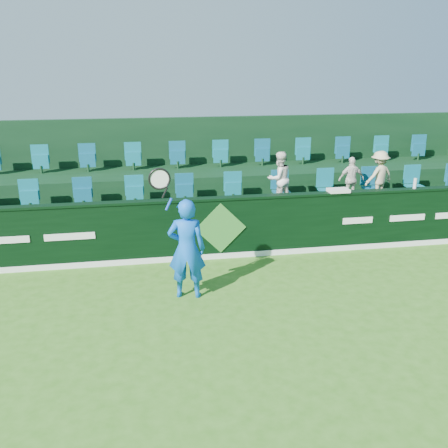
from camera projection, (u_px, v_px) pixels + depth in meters
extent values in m
plane|color=#316718|center=(266.00, 359.00, 7.17)|extent=(60.00, 60.00, 0.00)
cube|color=black|center=(220.00, 229.00, 10.71)|extent=(16.00, 0.20, 1.30)
cube|color=black|center=(220.00, 198.00, 10.50)|extent=(16.00, 0.24, 0.05)
cube|color=white|center=(221.00, 256.00, 10.79)|extent=(16.00, 0.02, 0.12)
cube|color=#357D2D|center=(221.00, 228.00, 10.59)|extent=(1.10, 0.02, 1.10)
cube|color=white|center=(7.00, 240.00, 9.88)|extent=(0.85, 0.01, 0.14)
cube|color=white|center=(70.00, 237.00, 10.08)|extent=(1.00, 0.01, 0.14)
cube|color=white|center=(358.00, 220.00, 11.10)|extent=(0.70, 0.01, 0.14)
cube|color=white|center=(407.00, 218.00, 11.30)|extent=(0.85, 0.01, 0.14)
cube|color=black|center=(212.00, 224.00, 11.82)|extent=(16.00, 2.00, 0.80)
cube|color=black|center=(202.00, 194.00, 13.52)|extent=(16.00, 1.80, 1.30)
cube|color=black|center=(197.00, 163.00, 14.25)|extent=(16.00, 0.20, 2.60)
cube|color=#0F6776|center=(209.00, 191.00, 11.98)|extent=(13.50, 0.50, 0.60)
cube|color=#0F6776|center=(200.00, 157.00, 13.51)|extent=(13.50, 0.50, 0.60)
imported|color=blue|center=(187.00, 249.00, 8.82)|extent=(0.73, 0.54, 1.83)
cylinder|color=#143FBF|center=(169.00, 204.00, 8.41)|extent=(0.14, 0.04, 0.22)
cylinder|color=black|center=(165.00, 193.00, 8.34)|extent=(0.12, 0.03, 0.19)
torus|color=black|center=(159.00, 179.00, 8.25)|extent=(0.50, 0.04, 0.50)
cylinder|color=silver|center=(159.00, 179.00, 8.25)|extent=(0.41, 0.01, 0.41)
imported|color=white|center=(279.00, 179.00, 11.78)|extent=(0.75, 0.67, 1.28)
imported|color=silver|center=(351.00, 179.00, 12.11)|extent=(0.65, 0.28, 1.09)
imported|color=#C2B589|center=(379.00, 176.00, 12.21)|extent=(0.89, 0.67, 1.22)
cube|color=white|center=(338.00, 190.00, 10.92)|extent=(0.46, 0.30, 0.07)
cylinder|color=silver|center=(415.00, 183.00, 11.19)|extent=(0.07, 0.07, 0.23)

